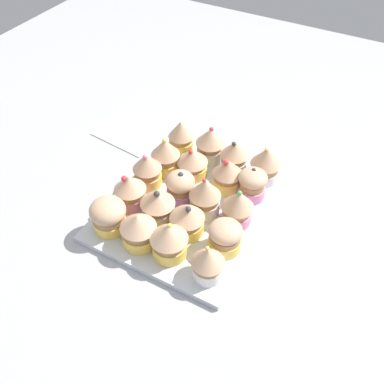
# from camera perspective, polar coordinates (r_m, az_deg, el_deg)

# --- Properties ---
(ground_plane) EXTENTS (1.80, 1.80, 0.03)m
(ground_plane) POSITION_cam_1_polar(r_m,az_deg,el_deg) (0.88, 0.00, -2.64)
(ground_plane) COLOR #9E9EA3
(baking_tray) EXTENTS (0.29, 0.36, 0.01)m
(baking_tray) POSITION_cam_1_polar(r_m,az_deg,el_deg) (0.86, 0.00, -1.69)
(baking_tray) COLOR silver
(baking_tray) RESTS_ON ground_plane
(cupcake_0) EXTENTS (0.06, 0.06, 0.08)m
(cupcake_0) POSITION_cam_1_polar(r_m,az_deg,el_deg) (0.89, 9.57, 3.67)
(cupcake_0) COLOR white
(cupcake_0) RESTS_ON baking_tray
(cupcake_1) EXTENTS (0.06, 0.06, 0.08)m
(cupcake_1) POSITION_cam_1_polar(r_m,az_deg,el_deg) (0.91, 5.54, 4.74)
(cupcake_1) COLOR white
(cupcake_1) RESTS_ON baking_tray
(cupcake_2) EXTENTS (0.06, 0.06, 0.08)m
(cupcake_2) POSITION_cam_1_polar(r_m,az_deg,el_deg) (0.93, 2.40, 6.34)
(cupcake_2) COLOR white
(cupcake_2) RESTS_ON baking_tray
(cupcake_3) EXTENTS (0.06, 0.06, 0.07)m
(cupcake_3) POSITION_cam_1_polar(r_m,az_deg,el_deg) (0.96, -1.44, 7.39)
(cupcake_3) COLOR #EFC651
(cupcake_3) RESTS_ON baking_tray
(cupcake_4) EXTENTS (0.06, 0.06, 0.07)m
(cupcake_4) POSITION_cam_1_polar(r_m,az_deg,el_deg) (0.85, 7.86, 1.08)
(cupcake_4) COLOR pink
(cupcake_4) RESTS_ON baking_tray
(cupcake_5) EXTENTS (0.06, 0.06, 0.08)m
(cupcake_5) POSITION_cam_1_polar(r_m,az_deg,el_deg) (0.86, 4.65, 2.32)
(cupcake_5) COLOR #EFC651
(cupcake_5) RESTS_ON baking_tray
(cupcake_6) EXTENTS (0.06, 0.06, 0.07)m
(cupcake_6) POSITION_cam_1_polar(r_m,az_deg,el_deg) (0.89, 0.02, 3.95)
(cupcake_6) COLOR #EFC651
(cupcake_6) RESTS_ON baking_tray
(cupcake_7) EXTENTS (0.06, 0.06, 0.08)m
(cupcake_7) POSITION_cam_1_polar(r_m,az_deg,el_deg) (0.90, -3.47, 4.81)
(cupcake_7) COLOR #EFC651
(cupcake_7) RESTS_ON baking_tray
(cupcake_8) EXTENTS (0.06, 0.06, 0.08)m
(cupcake_8) POSITION_cam_1_polar(r_m,az_deg,el_deg) (0.80, 5.93, -1.94)
(cupcake_8) COLOR pink
(cupcake_8) RESTS_ON baking_tray
(cupcake_9) EXTENTS (0.06, 0.06, 0.08)m
(cupcake_9) POSITION_cam_1_polar(r_m,az_deg,el_deg) (0.81, 1.71, -0.45)
(cupcake_9) COLOR white
(cupcake_9) RESTS_ON baking_tray
(cupcake_10) EXTENTS (0.06, 0.06, 0.07)m
(cupcake_10) POSITION_cam_1_polar(r_m,az_deg,el_deg) (0.84, -1.61, 0.66)
(cupcake_10) COLOR pink
(cupcake_10) RESTS_ON baking_tray
(cupcake_11) EXTENTS (0.06, 0.06, 0.08)m
(cupcake_11) POSITION_cam_1_polar(r_m,az_deg,el_deg) (0.87, -5.83, 3.02)
(cupcake_11) COLOR #EFC651
(cupcake_11) RESTS_ON baking_tray
(cupcake_12) EXTENTS (0.06, 0.06, 0.06)m
(cupcake_12) POSITION_cam_1_polar(r_m,az_deg,el_deg) (0.76, 4.34, -5.78)
(cupcake_12) COLOR #EFC651
(cupcake_12) RESTS_ON baking_tray
(cupcake_13) EXTENTS (0.06, 0.06, 0.07)m
(cupcake_13) POSITION_cam_1_polar(r_m,az_deg,el_deg) (0.78, -0.66, -3.47)
(cupcake_13) COLOR #EFC651
(cupcake_13) RESTS_ON baking_tray
(cupcake_14) EXTENTS (0.06, 0.06, 0.08)m
(cupcake_14) POSITION_cam_1_polar(r_m,az_deg,el_deg) (0.80, -4.48, -1.67)
(cupcake_14) COLOR white
(cupcake_14) RESTS_ON baking_tray
(cupcake_15) EXTENTS (0.06, 0.06, 0.08)m
(cupcake_15) POSITION_cam_1_polar(r_m,az_deg,el_deg) (0.83, -8.05, 0.20)
(cupcake_15) COLOR pink
(cupcake_15) RESTS_ON baking_tray
(cupcake_16) EXTENTS (0.06, 0.06, 0.07)m
(cupcake_16) POSITION_cam_1_polar(r_m,az_deg,el_deg) (0.72, 2.10, -9.18)
(cupcake_16) COLOR white
(cupcake_16) RESTS_ON baking_tray
(cupcake_17) EXTENTS (0.07, 0.07, 0.08)m
(cupcake_17) POSITION_cam_1_polar(r_m,az_deg,el_deg) (0.75, -3.01, -6.21)
(cupcake_17) COLOR #EFC651
(cupcake_17) RESTS_ON baking_tray
(cupcake_18) EXTENTS (0.07, 0.07, 0.07)m
(cupcake_18) POSITION_cam_1_polar(r_m,az_deg,el_deg) (0.77, -6.99, -4.82)
(cupcake_18) COLOR #EFC651
(cupcake_18) RESTS_ON baking_tray
(cupcake_19) EXTENTS (0.07, 0.07, 0.07)m
(cupcake_19) POSITION_cam_1_polar(r_m,az_deg,el_deg) (0.80, -10.83, -2.96)
(cupcake_19) COLOR #EFC651
(cupcake_19) RESTS_ON baking_tray
(napkin) EXTENTS (0.16, 0.13, 0.01)m
(napkin) POSITION_cam_1_polar(r_m,az_deg,el_deg) (1.05, -8.06, 7.71)
(napkin) COLOR white
(napkin) RESTS_ON ground_plane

